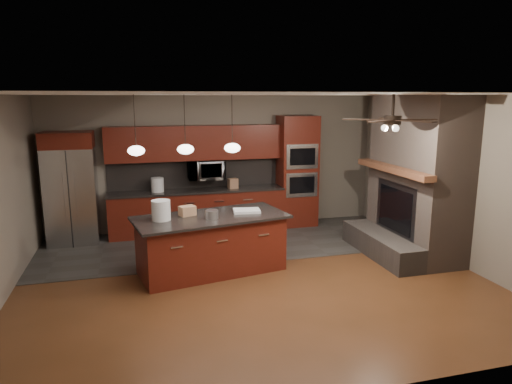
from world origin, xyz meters
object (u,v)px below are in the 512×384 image
object	(u,v)px
oven_tower	(297,171)
white_bucket	(161,210)
kitchen_island	(211,244)
paint_tray	(247,211)
counter_bucket	(157,185)
microwave	(206,170)
cardboard_box	(187,211)
paint_can	(212,214)
refrigerator	(71,188)
counter_box	(233,183)

from	to	relation	value
oven_tower	white_bucket	bearing A→B (deg)	-142.95
oven_tower	kitchen_island	bearing A→B (deg)	-135.21
white_bucket	paint_tray	xyz separation A→B (m)	(1.38, 0.14, -0.13)
counter_bucket	white_bucket	bearing A→B (deg)	-91.64
microwave	cardboard_box	bearing A→B (deg)	-106.46
microwave	white_bucket	bearing A→B (deg)	-114.27
microwave	paint_can	bearing A→B (deg)	-96.90
oven_tower	paint_tray	size ratio (longest dim) A/B	5.56
kitchen_island	paint_tray	xyz separation A→B (m)	(0.61, 0.10, 0.48)
refrigerator	kitchen_island	bearing A→B (deg)	-43.28
white_bucket	paint_can	bearing A→B (deg)	-8.19
kitchen_island	counter_box	distance (m)	2.42
microwave	kitchen_island	bearing A→B (deg)	-97.16
white_bucket	counter_bucket	size ratio (longest dim) A/B	1.08
oven_tower	counter_box	xyz separation A→B (m)	(-1.43, -0.04, -0.19)
paint_tray	counter_box	xyz separation A→B (m)	(0.22, 2.10, 0.06)
microwave	cardboard_box	world-z (taller)	microwave
counter_box	white_bucket	bearing A→B (deg)	-137.31
microwave	paint_can	size ratio (longest dim) A/B	3.63
cardboard_box	counter_box	size ratio (longest dim) A/B	1.15
refrigerator	paint_tray	xyz separation A→B (m)	(2.92, -2.07, -0.13)
counter_bucket	cardboard_box	bearing A→B (deg)	-80.62
refrigerator	counter_bucket	world-z (taller)	refrigerator
refrigerator	cardboard_box	size ratio (longest dim) A/B	8.91
paint_tray	kitchen_island	bearing A→B (deg)	-163.45
oven_tower	counter_bucket	bearing A→B (deg)	179.86
microwave	oven_tower	bearing A→B (deg)	-1.66
kitchen_island	white_bucket	distance (m)	0.98
cardboard_box	counter_bucket	xyz separation A→B (m)	(-0.35, 2.12, 0.05)
white_bucket	counter_bucket	world-z (taller)	white_bucket
counter_bucket	refrigerator	bearing A→B (deg)	-177.11
white_bucket	counter_bucket	xyz separation A→B (m)	(0.07, 2.30, -0.03)
white_bucket	counter_box	xyz separation A→B (m)	(1.60, 2.25, -0.07)
oven_tower	paint_tray	world-z (taller)	oven_tower
paint_can	counter_bucket	bearing A→B (deg)	106.10
kitchen_island	paint_can	distance (m)	0.54
microwave	paint_can	world-z (taller)	microwave
microwave	counter_bucket	distance (m)	1.03
microwave	paint_can	xyz separation A→B (m)	(-0.30, -2.46, -0.31)
refrigerator	counter_bucket	xyz separation A→B (m)	(1.61, 0.08, -0.02)
refrigerator	paint_tray	distance (m)	3.58
refrigerator	kitchen_island	world-z (taller)	refrigerator
microwave	white_bucket	xyz separation A→B (m)	(-1.06, -2.35, -0.23)
paint_tray	cardboard_box	world-z (taller)	cardboard_box
oven_tower	kitchen_island	size ratio (longest dim) A/B	0.94
microwave	counter_box	size ratio (longest dim) A/B	3.50
oven_tower	cardboard_box	distance (m)	3.37
cardboard_box	counter_box	bearing A→B (deg)	39.33
kitchen_island	white_bucket	size ratio (longest dim) A/B	8.24
counter_bucket	microwave	bearing A→B (deg)	2.89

